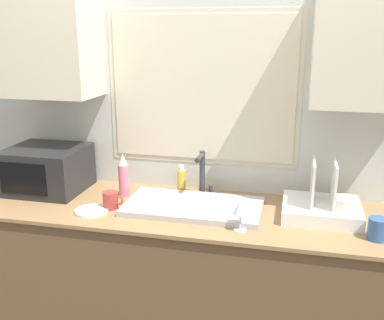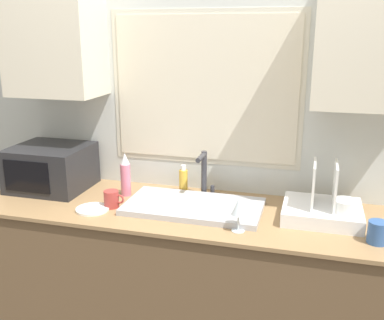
% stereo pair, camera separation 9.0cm
% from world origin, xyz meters
% --- Properties ---
extents(countertop, '(2.32, 0.68, 0.89)m').
position_xyz_m(countertop, '(0.00, 0.32, 0.45)').
color(countertop, brown).
rests_on(countertop, ground_plane).
extents(wall_back, '(6.00, 0.38, 2.60)m').
position_xyz_m(wall_back, '(0.00, 0.65, 1.38)').
color(wall_back, silver).
rests_on(wall_back, ground_plane).
extents(sink_basin, '(0.72, 0.39, 0.03)m').
position_xyz_m(sink_basin, '(0.02, 0.32, 0.90)').
color(sink_basin, '#B2B2B7').
rests_on(sink_basin, countertop).
extents(faucet, '(0.08, 0.16, 0.26)m').
position_xyz_m(faucet, '(0.03, 0.53, 1.04)').
color(faucet, '#333338').
rests_on(faucet, countertop).
extents(microwave, '(0.44, 0.39, 0.26)m').
position_xyz_m(microwave, '(-0.88, 0.42, 1.02)').
color(microwave, '#232326').
rests_on(microwave, countertop).
extents(dish_rack, '(0.38, 0.34, 0.29)m').
position_xyz_m(dish_rack, '(0.69, 0.37, 0.94)').
color(dish_rack, white).
rests_on(dish_rack, countertop).
extents(spray_bottle, '(0.06, 0.06, 0.25)m').
position_xyz_m(spray_bottle, '(-0.41, 0.42, 1.01)').
color(spray_bottle, '#D8728C').
rests_on(spray_bottle, countertop).
extents(soap_bottle, '(0.05, 0.05, 0.17)m').
position_xyz_m(soap_bottle, '(-0.10, 0.55, 0.96)').
color(soap_bottle, gold).
rests_on(soap_bottle, countertop).
extents(mug_near_sink, '(0.11, 0.08, 0.09)m').
position_xyz_m(mug_near_sink, '(-0.40, 0.23, 0.94)').
color(mug_near_sink, '#A53833').
rests_on(mug_near_sink, countertop).
extents(wine_glass, '(0.07, 0.07, 0.16)m').
position_xyz_m(wine_glass, '(0.30, 0.12, 1.01)').
color(wine_glass, silver).
rests_on(wine_glass, countertop).
extents(mug_by_rack, '(0.12, 0.09, 0.10)m').
position_xyz_m(mug_by_rack, '(0.92, 0.16, 0.94)').
color(mug_by_rack, '#335999').
rests_on(mug_by_rack, countertop).
extents(small_plate, '(0.17, 0.17, 0.01)m').
position_xyz_m(small_plate, '(-0.49, 0.17, 0.89)').
color(small_plate, white).
rests_on(small_plate, countertop).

